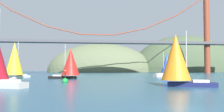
% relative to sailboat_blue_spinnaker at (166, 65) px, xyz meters
% --- Properties ---
extents(ground_plane, '(360.00, 360.00, 0.00)m').
position_rel_sailboat_blue_spinnaker_xyz_m(ground_plane, '(-18.44, -55.32, -3.64)').
color(ground_plane, navy).
extents(headland_right, '(71.03, 44.00, 47.28)m').
position_rel_sailboat_blue_spinnaker_xyz_m(headland_right, '(41.56, 79.68, -3.64)').
color(headland_right, '#425138').
rests_on(headland_right, ground_plane).
extents(headland_center, '(66.38, 44.00, 35.29)m').
position_rel_sailboat_blue_spinnaker_xyz_m(headland_center, '(-13.44, 79.68, -3.64)').
color(headland_center, '#5B6647').
rests_on(headland_center, ground_plane).
extents(suspension_bridge, '(142.82, 6.00, 38.31)m').
position_rel_sailboat_blue_spinnaker_xyz_m(suspension_bridge, '(-18.44, 39.68, 12.73)').
color(suspension_bridge, brown).
rests_on(suspension_bridge, ground_plane).
extents(sailboat_blue_spinnaker, '(7.20, 5.21, 7.59)m').
position_rel_sailboat_blue_spinnaker_xyz_m(sailboat_blue_spinnaker, '(0.00, 0.00, 0.00)').
color(sailboat_blue_spinnaker, '#B7B2A8').
rests_on(sailboat_blue_spinnaker, ground_plane).
extents(sailboat_yellow_sail, '(5.97, 9.03, 9.74)m').
position_rel_sailboat_blue_spinnaker_xyz_m(sailboat_yellow_sail, '(-43.18, -5.42, 1.24)').
color(sailboat_yellow_sail, white).
rests_on(sailboat_yellow_sail, ground_plane).
extents(sailboat_orange_sail, '(8.75, 6.05, 8.54)m').
position_rel_sailboat_blue_spinnaker_xyz_m(sailboat_orange_sail, '(-11.14, -35.93, 0.54)').
color(sailboat_orange_sail, '#191E4C').
rests_on(sailboat_orange_sail, ground_plane).
extents(sailboat_red_spinnaker, '(8.54, 5.70, 8.85)m').
position_rel_sailboat_blue_spinnaker_xyz_m(sailboat_red_spinnaker, '(-28.65, -9.60, 0.39)').
color(sailboat_red_spinnaker, black).
rests_on(sailboat_red_spinnaker, ground_plane).
extents(channel_buoy, '(1.10, 1.10, 2.64)m').
position_rel_sailboat_blue_spinnaker_xyz_m(channel_buoy, '(-28.85, -24.63, -3.27)').
color(channel_buoy, green).
rests_on(channel_buoy, ground_plane).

